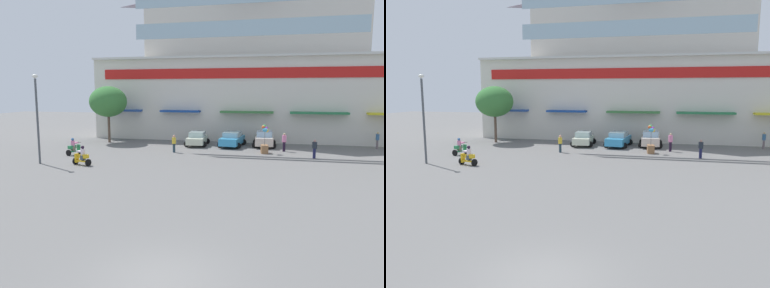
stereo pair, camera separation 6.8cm
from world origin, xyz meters
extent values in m
plane|color=slate|center=(0.00, 13.00, 0.00)|extent=(128.00, 128.00, 0.00)
cube|color=silver|center=(0.00, 36.00, 4.54)|extent=(35.78, 12.00, 9.08)
cube|color=beige|center=(0.00, 36.60, 12.69)|extent=(24.14, 10.80, 7.23)
cube|color=red|center=(0.00, 29.94, 7.41)|extent=(32.92, 0.12, 1.08)
cube|color=silver|center=(0.00, 29.90, 9.20)|extent=(35.78, 0.70, 0.24)
cube|color=#274A99|center=(-14.40, 29.45, 3.33)|extent=(4.82, 1.10, 0.20)
cube|color=navy|center=(-7.36, 29.45, 3.33)|extent=(4.43, 1.10, 0.20)
cube|color=#356E38|center=(-0.09, 29.45, 3.33)|extent=(5.57, 1.10, 0.20)
cube|color=#267144|center=(7.21, 29.45, 3.33)|extent=(5.67, 1.10, 0.20)
cube|color=#99B7C6|center=(0.00, 25.16, 11.25)|extent=(21.24, 0.08, 1.45)
cylinder|color=brown|center=(-14.62, 26.73, 1.51)|extent=(0.28, 0.28, 3.02)
ellipsoid|color=#367335|center=(-14.62, 26.73, 4.42)|extent=(3.99, 4.09, 3.28)
cube|color=beige|center=(-4.80, 26.65, 0.59)|extent=(1.90, 3.99, 0.64)
cube|color=#A4BDBB|center=(-4.80, 26.65, 1.18)|extent=(1.56, 2.03, 0.53)
cylinder|color=black|center=(-5.71, 27.82, 0.30)|extent=(0.61, 0.20, 0.60)
cylinder|color=black|center=(-4.02, 27.91, 0.30)|extent=(0.61, 0.20, 0.60)
cylinder|color=black|center=(-5.58, 25.40, 0.30)|extent=(0.61, 0.20, 0.60)
cylinder|color=black|center=(-3.89, 25.49, 0.30)|extent=(0.61, 0.20, 0.60)
cube|color=#3491C9|center=(-1.24, 26.85, 0.63)|extent=(2.19, 4.57, 0.71)
cube|color=#8DAFBA|center=(-1.24, 26.85, 1.23)|extent=(1.73, 2.35, 0.50)
cylinder|color=black|center=(-1.99, 28.30, 0.30)|extent=(0.61, 0.22, 0.60)
cylinder|color=black|center=(-0.23, 28.13, 0.30)|extent=(0.61, 0.22, 0.60)
cylinder|color=black|center=(-2.25, 25.57, 0.30)|extent=(0.61, 0.22, 0.60)
cylinder|color=black|center=(-0.49, 25.40, 0.30)|extent=(0.61, 0.22, 0.60)
cube|color=beige|center=(1.91, 27.41, 0.66)|extent=(1.86, 3.87, 0.77)
cube|color=#8FB0CC|center=(1.91, 27.41, 1.31)|extent=(1.55, 1.96, 0.54)
cylinder|color=black|center=(1.00, 28.55, 0.30)|extent=(0.61, 0.19, 0.60)
cylinder|color=black|center=(2.73, 28.62, 0.30)|extent=(0.61, 0.19, 0.60)
cylinder|color=black|center=(1.09, 26.20, 0.30)|extent=(0.61, 0.19, 0.60)
cylinder|color=black|center=(2.82, 26.26, 0.30)|extent=(0.61, 0.19, 0.60)
cylinder|color=black|center=(-13.91, 19.38, 0.26)|extent=(0.54, 0.29, 0.52)
cylinder|color=black|center=(-14.28, 18.17, 0.26)|extent=(0.54, 0.29, 0.52)
cube|color=#29884C|center=(-14.09, 18.77, 0.32)|extent=(0.60, 1.15, 0.10)
cube|color=#29884C|center=(-14.16, 18.55, 0.71)|extent=(0.50, 0.77, 0.28)
cube|color=#29884C|center=(-13.94, 19.26, 0.50)|extent=(0.35, 0.23, 0.69)
cylinder|color=black|center=(-13.94, 19.28, 1.05)|extent=(0.51, 0.19, 0.04)
cube|color=#6C6852|center=(-14.13, 18.65, 0.59)|extent=(0.39, 0.36, 0.36)
cylinder|color=pink|center=(-14.13, 18.65, 1.02)|extent=(0.40, 0.40, 0.50)
sphere|color=#32619B|center=(-14.13, 18.65, 1.38)|extent=(0.25, 0.25, 0.25)
cube|color=pink|center=(-14.05, 18.92, 1.04)|extent=(0.46, 0.52, 0.10)
cylinder|color=black|center=(-11.72, 14.99, 0.26)|extent=(0.28, 0.54, 0.52)
cylinder|color=black|center=(-10.45, 14.64, 0.26)|extent=(0.28, 0.54, 0.52)
cube|color=gold|center=(-11.08, 14.81, 0.32)|extent=(1.19, 0.58, 0.10)
cube|color=gold|center=(-10.85, 14.75, 0.71)|extent=(0.79, 0.49, 0.28)
cube|color=gold|center=(-11.59, 14.96, 0.50)|extent=(0.22, 0.35, 0.69)
cylinder|color=black|center=(-11.61, 14.96, 1.05)|extent=(0.18, 0.51, 0.04)
cube|color=#3F4B4E|center=(-10.96, 14.78, 0.59)|extent=(0.36, 0.38, 0.36)
cylinder|color=silver|center=(-10.96, 14.78, 1.02)|extent=(0.39, 0.39, 0.49)
sphere|color=black|center=(-10.96, 14.78, 1.38)|extent=(0.25, 0.25, 0.25)
cube|color=silver|center=(-11.23, 14.86, 1.04)|extent=(0.52, 0.45, 0.10)
cylinder|color=#1C1D47|center=(6.23, 21.88, 0.42)|extent=(0.26, 0.26, 0.83)
cylinder|color=#212932|center=(6.23, 21.88, 1.10)|extent=(0.42, 0.42, 0.53)
sphere|color=tan|center=(6.23, 21.88, 1.47)|extent=(0.21, 0.21, 0.21)
cylinder|color=#213540|center=(-5.93, 22.01, 0.40)|extent=(0.25, 0.25, 0.81)
cylinder|color=gold|center=(-5.93, 22.01, 1.08)|extent=(0.41, 0.41, 0.56)
sphere|color=tan|center=(-5.93, 22.01, 1.48)|extent=(0.24, 0.24, 0.24)
cylinder|color=slate|center=(12.58, 28.54, 0.43)|extent=(0.20, 0.20, 0.87)
cylinder|color=#36618C|center=(12.58, 28.54, 1.15)|extent=(0.32, 0.32, 0.56)
sphere|color=tan|center=(12.58, 28.54, 1.53)|extent=(0.21, 0.21, 0.21)
cylinder|color=black|center=(3.82, 24.84, 0.45)|extent=(0.29, 0.29, 0.90)
cylinder|color=pink|center=(3.82, 24.84, 1.20)|extent=(0.47, 0.47, 0.61)
sphere|color=tan|center=(3.82, 24.84, 1.61)|extent=(0.21, 0.21, 0.21)
cylinder|color=#474C51|center=(-14.56, 14.65, 3.24)|extent=(0.16, 0.16, 6.47)
ellipsoid|color=silver|center=(-14.56, 14.65, 6.65)|extent=(0.40, 0.40, 0.28)
cube|color=#8D6340|center=(2.10, 23.43, 0.38)|extent=(0.72, 0.98, 0.75)
cylinder|color=#4C4C4C|center=(2.10, 23.43, 1.35)|extent=(0.04, 0.04, 1.20)
sphere|color=yellow|center=(2.26, 23.40, 2.07)|extent=(0.33, 0.33, 0.33)
sphere|color=purple|center=(2.20, 23.57, 2.21)|extent=(0.35, 0.35, 0.35)
sphere|color=#44BF53|center=(2.01, 23.66, 2.37)|extent=(0.37, 0.37, 0.37)
sphere|color=#D95E2B|center=(1.94, 23.42, 2.36)|extent=(0.29, 0.29, 0.29)
sphere|color=#3DA4DC|center=(2.05, 23.34, 2.12)|extent=(0.33, 0.33, 0.33)
sphere|color=#3CA3D8|center=(2.17, 23.32, 2.11)|extent=(0.35, 0.35, 0.35)
camera|label=1|loc=(3.32, -9.74, 5.57)|focal=34.40mm
camera|label=2|loc=(3.38, -9.72, 5.57)|focal=34.40mm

